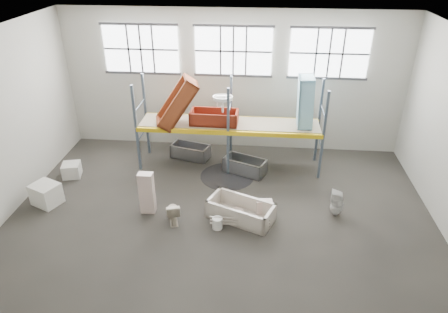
# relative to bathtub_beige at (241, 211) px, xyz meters

# --- Properties ---
(floor) EXTENTS (12.00, 10.00, 0.10)m
(floor) POSITION_rel_bathtub_beige_xyz_m (-0.57, -0.46, -0.32)
(floor) COLOR #423E38
(floor) RESTS_ON ground
(ceiling) EXTENTS (12.00, 10.00, 0.10)m
(ceiling) POSITION_rel_bathtub_beige_xyz_m (-0.57, -0.46, 4.78)
(ceiling) COLOR silver
(ceiling) RESTS_ON ground
(wall_back) EXTENTS (12.00, 0.10, 5.00)m
(wall_back) POSITION_rel_bathtub_beige_xyz_m (-0.57, 4.59, 2.23)
(wall_back) COLOR #B5B4A7
(wall_back) RESTS_ON ground
(window_left) EXTENTS (2.60, 0.04, 1.60)m
(window_left) POSITION_rel_bathtub_beige_xyz_m (-3.77, 4.48, 3.33)
(window_left) COLOR white
(window_left) RESTS_ON wall_back
(window_mid) EXTENTS (2.60, 0.04, 1.60)m
(window_mid) POSITION_rel_bathtub_beige_xyz_m (-0.57, 4.48, 3.33)
(window_mid) COLOR white
(window_mid) RESTS_ON wall_back
(window_right) EXTENTS (2.60, 0.04, 1.60)m
(window_right) POSITION_rel_bathtub_beige_xyz_m (2.63, 4.48, 3.33)
(window_right) COLOR white
(window_right) RESTS_ON wall_back
(rack_upright_la) EXTENTS (0.08, 0.08, 3.00)m
(rack_upright_la) POSITION_rel_bathtub_beige_xyz_m (-3.57, 2.44, 1.23)
(rack_upright_la) COLOR slate
(rack_upright_la) RESTS_ON floor
(rack_upright_lb) EXTENTS (0.08, 0.08, 3.00)m
(rack_upright_lb) POSITION_rel_bathtub_beige_xyz_m (-3.57, 3.64, 1.23)
(rack_upright_lb) COLOR slate
(rack_upright_lb) RESTS_ON floor
(rack_upright_ma) EXTENTS (0.08, 0.08, 3.00)m
(rack_upright_ma) POSITION_rel_bathtub_beige_xyz_m (-0.57, 2.44, 1.23)
(rack_upright_ma) COLOR slate
(rack_upright_ma) RESTS_ON floor
(rack_upright_mb) EXTENTS (0.08, 0.08, 3.00)m
(rack_upright_mb) POSITION_rel_bathtub_beige_xyz_m (-0.57, 3.64, 1.23)
(rack_upright_mb) COLOR slate
(rack_upright_mb) RESTS_ON floor
(rack_upright_ra) EXTENTS (0.08, 0.08, 3.00)m
(rack_upright_ra) POSITION_rel_bathtub_beige_xyz_m (2.43, 2.44, 1.23)
(rack_upright_ra) COLOR slate
(rack_upright_ra) RESTS_ON floor
(rack_upright_rb) EXTENTS (0.08, 0.08, 3.00)m
(rack_upright_rb) POSITION_rel_bathtub_beige_xyz_m (2.43, 3.64, 1.23)
(rack_upright_rb) COLOR slate
(rack_upright_rb) RESTS_ON floor
(rack_beam_front) EXTENTS (6.00, 0.10, 0.14)m
(rack_beam_front) POSITION_rel_bathtub_beige_xyz_m (-0.57, 2.44, 1.23)
(rack_beam_front) COLOR yellow
(rack_beam_front) RESTS_ON floor
(rack_beam_back) EXTENTS (6.00, 0.10, 0.14)m
(rack_beam_back) POSITION_rel_bathtub_beige_xyz_m (-0.57, 3.64, 1.23)
(rack_beam_back) COLOR yellow
(rack_beam_back) RESTS_ON floor
(shelf_deck) EXTENTS (5.90, 1.10, 0.03)m
(shelf_deck) POSITION_rel_bathtub_beige_xyz_m (-0.57, 3.04, 1.31)
(shelf_deck) COLOR gray
(shelf_deck) RESTS_ON floor
(wet_patch) EXTENTS (1.80, 1.80, 0.00)m
(wet_patch) POSITION_rel_bathtub_beige_xyz_m (-0.57, 2.24, -0.27)
(wet_patch) COLOR black
(wet_patch) RESTS_ON floor
(bathtub_beige) EXTENTS (2.01, 1.50, 0.54)m
(bathtub_beige) POSITION_rel_bathtub_beige_xyz_m (0.00, 0.00, 0.00)
(bathtub_beige) COLOR beige
(bathtub_beige) RESTS_ON floor
(cistern_spare) EXTENTS (0.47, 0.27, 0.43)m
(cistern_spare) POSITION_rel_bathtub_beige_xyz_m (0.65, 0.23, 0.01)
(cistern_spare) COLOR beige
(cistern_spare) RESTS_ON bathtub_beige
(sink_in_tub) EXTENTS (0.45, 0.45, 0.14)m
(sink_in_tub) POSITION_rel_bathtub_beige_xyz_m (-0.12, 0.00, -0.11)
(sink_in_tub) COLOR beige
(sink_in_tub) RESTS_ON bathtub_beige
(toilet_beige) EXTENTS (0.54, 0.73, 0.67)m
(toilet_beige) POSITION_rel_bathtub_beige_xyz_m (-1.86, -0.32, 0.07)
(toilet_beige) COLOR beige
(toilet_beige) RESTS_ON floor
(cistern_tall) EXTENTS (0.41, 0.27, 1.27)m
(cistern_tall) POSITION_rel_bathtub_beige_xyz_m (-2.67, 0.08, 0.37)
(cistern_tall) COLOR beige
(cistern_tall) RESTS_ON floor
(toilet_white) EXTENTS (0.41, 0.40, 0.78)m
(toilet_white) POSITION_rel_bathtub_beige_xyz_m (2.70, 0.43, 0.12)
(toilet_white) COLOR silver
(toilet_white) RESTS_ON floor
(steel_tub_left) EXTENTS (1.45, 0.96, 0.49)m
(steel_tub_left) POSITION_rel_bathtub_beige_xyz_m (-2.00, 3.44, -0.02)
(steel_tub_left) COLOR #A1A3A9
(steel_tub_left) RESTS_ON floor
(steel_tub_right) EXTENTS (1.52, 1.12, 0.51)m
(steel_tub_right) POSITION_rel_bathtub_beige_xyz_m (-0.01, 2.57, -0.01)
(steel_tub_right) COLOR #ABAFB3
(steel_tub_right) RESTS_ON floor
(rust_tub_flat) EXTENTS (1.57, 0.77, 0.44)m
(rust_tub_flat) POSITION_rel_bathtub_beige_xyz_m (-1.07, 2.93, 1.55)
(rust_tub_flat) COLOR maroon
(rust_tub_flat) RESTS_ON shelf_deck
(rust_tub_tilted) EXTENTS (1.60, 1.19, 1.74)m
(rust_tub_tilted) POSITION_rel_bathtub_beige_xyz_m (-2.26, 2.86, 2.03)
(rust_tub_tilted) COLOR #8E391A
(rust_tub_tilted) RESTS_ON shelf_deck
(sink_on_shelf) EXTENTS (0.70, 0.58, 0.57)m
(sink_on_shelf) POSITION_rel_bathtub_beige_xyz_m (-0.77, 2.76, 1.83)
(sink_on_shelf) COLOR white
(sink_on_shelf) RESTS_ON rust_tub_flat
(blue_tub_upright) EXTENTS (0.53, 0.78, 1.67)m
(blue_tub_upright) POSITION_rel_bathtub_beige_xyz_m (1.84, 3.03, 2.13)
(blue_tub_upright) COLOR #8FCFE8
(blue_tub_upright) RESTS_ON shelf_deck
(bucket) EXTENTS (0.31, 0.31, 0.33)m
(bucket) POSITION_rel_bathtub_beige_xyz_m (-0.61, -0.49, -0.10)
(bucket) COLOR white
(bucket) RESTS_ON floor
(carton_near) EXTENTS (0.95, 0.90, 0.65)m
(carton_near) POSITION_rel_bathtub_beige_xyz_m (-5.78, 0.21, 0.06)
(carton_near) COLOR silver
(carton_near) RESTS_ON floor
(carton_far) EXTENTS (0.67, 0.67, 0.46)m
(carton_far) POSITION_rel_bathtub_beige_xyz_m (-5.70, 1.78, -0.04)
(carton_far) COLOR beige
(carton_far) RESTS_ON floor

